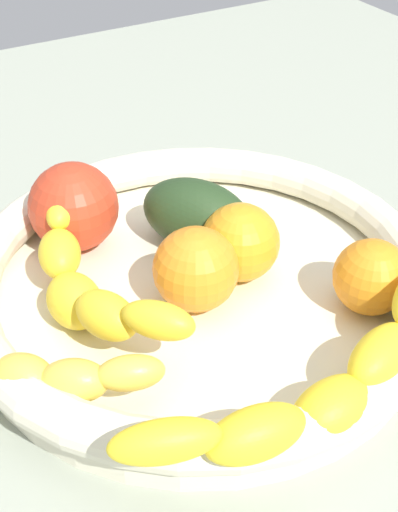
# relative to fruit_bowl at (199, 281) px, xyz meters

# --- Properties ---
(kitchen_counter) EXTENTS (1.20, 1.20, 0.03)m
(kitchen_counter) POSITION_rel_fruit_bowl_xyz_m (0.00, 0.00, -0.04)
(kitchen_counter) COLOR #979E8E
(kitchen_counter) RESTS_ON ground
(fruit_bowl) EXTENTS (0.35, 0.35, 0.05)m
(fruit_bowl) POSITION_rel_fruit_bowl_xyz_m (0.00, 0.00, 0.00)
(fruit_bowl) COLOR beige
(fruit_bowl) RESTS_ON kitchen_counter
(banana_draped_left) EXTENTS (0.20, 0.07, 0.06)m
(banana_draped_left) POSITION_rel_fruit_bowl_xyz_m (0.01, 0.08, 0.02)
(banana_draped_left) COLOR yellow
(banana_draped_left) RESTS_ON fruit_bowl
(banana_draped_right) EXTENTS (0.17, 0.13, 0.04)m
(banana_draped_right) POSITION_rel_fruit_bowl_xyz_m (-0.03, 0.15, 0.02)
(banana_draped_right) COLOR yellow
(banana_draped_right) RESTS_ON fruit_bowl
(banana_arching_top) EXTENTS (0.08, 0.26, 0.06)m
(banana_arching_top) POSITION_rel_fruit_bowl_xyz_m (-0.15, 0.01, 0.02)
(banana_arching_top) COLOR yellow
(banana_arching_top) RESTS_ON fruit_bowl
(orange_front) EXTENTS (0.05, 0.05, 0.05)m
(orange_front) POSITION_rel_fruit_bowl_xyz_m (-0.08, -0.09, 0.02)
(orange_front) COLOR orange
(orange_front) RESTS_ON fruit_bowl
(orange_mid_left) EXTENTS (0.06, 0.06, 0.06)m
(orange_mid_left) POSITION_rel_fruit_bowl_xyz_m (-0.00, -0.04, 0.02)
(orange_mid_left) COLOR orange
(orange_mid_left) RESTS_ON fruit_bowl
(orange_mid_right) EXTENTS (0.06, 0.06, 0.06)m
(orange_mid_right) POSITION_rel_fruit_bowl_xyz_m (-0.01, 0.01, 0.02)
(orange_mid_right) COLOR orange
(orange_mid_right) RESTS_ON fruit_bowl
(tomato_red) EXTENTS (0.07, 0.07, 0.07)m
(tomato_red) POSITION_rel_fruit_bowl_xyz_m (0.10, 0.06, 0.03)
(tomato_red) COLOR red
(tomato_red) RESTS_ON fruit_bowl
(avocado_dark) EXTENTS (0.11, 0.10, 0.06)m
(avocado_dark) POSITION_rel_fruit_bowl_xyz_m (0.05, -0.03, 0.02)
(avocado_dark) COLOR #253D1E
(avocado_dark) RESTS_ON fruit_bowl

